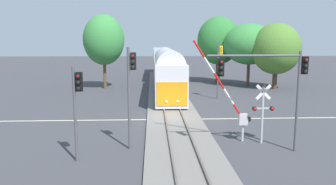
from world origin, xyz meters
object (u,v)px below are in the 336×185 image
traffic_signal_near_right (273,76)px  traffic_signal_near_left (77,99)px  traffic_signal_far_side (219,62)px  elm_centre_background (218,41)px  oak_far_right (249,44)px  oak_behind_train (104,40)px  maple_right_background (276,49)px  traffic_signal_median (131,82)px  crossing_gate_near (237,109)px  commuter_train (164,65)px  crossing_signal_mast (263,107)px

traffic_signal_near_right → traffic_signal_near_left: traffic_signal_near_right is taller
traffic_signal_far_side → elm_centre_background: elm_centre_background is taller
traffic_signal_near_right → traffic_signal_near_left: 10.79m
oak_far_right → oak_behind_train: bearing=-175.5°
traffic_signal_far_side → maple_right_background: (8.99, 7.41, 1.20)m
traffic_signal_near_left → oak_far_right: 34.03m
traffic_signal_median → crossing_gate_near: bearing=10.5°
traffic_signal_far_side → oak_far_right: size_ratio=0.70×
traffic_signal_near_left → elm_centre_background: elm_centre_background is taller
crossing_gate_near → traffic_signal_near_left: bearing=-161.3°
commuter_train → crossing_gate_near: (3.60, -27.99, -0.69)m
traffic_signal_near_left → maple_right_background: size_ratio=0.59×
traffic_signal_near_right → crossing_signal_mast: bearing=87.1°
traffic_signal_far_side → traffic_signal_near_left: size_ratio=1.20×
traffic_signal_far_side → oak_behind_train: bearing=146.9°
traffic_signal_median → traffic_signal_near_left: bearing=-144.5°
elm_centre_background → maple_right_background: bearing=-45.8°
commuter_train → oak_far_right: (11.82, -2.05, 3.09)m
traffic_signal_far_side → maple_right_background: size_ratio=0.71×
commuter_train → crossing_gate_near: bearing=-82.7°
traffic_signal_median → elm_centre_background: elm_centre_background is taller
crossing_signal_mast → elm_centre_background: size_ratio=0.39×
commuter_train → maple_right_background: bearing=-19.3°
commuter_train → traffic_signal_near_left: bearing=-100.3°
traffic_signal_far_side → maple_right_background: maple_right_background is taller
commuter_train → traffic_signal_far_side: traffic_signal_far_side is taller
oak_behind_train → crossing_signal_mast: bearing=-62.0°
crossing_signal_mast → maple_right_background: 25.36m
traffic_signal_median → elm_centre_background: size_ratio=0.61×
traffic_signal_median → oak_behind_train: (-5.12, 25.58, 2.44)m
traffic_signal_near_right → traffic_signal_near_left: (-10.69, -1.07, -1.01)m
traffic_signal_far_side → oak_far_right: oak_far_right is taller
commuter_train → crossing_signal_mast: commuter_train is taller
crossing_signal_mast → traffic_signal_median: size_ratio=0.64×
crossing_signal_mast → traffic_signal_median: traffic_signal_median is taller
traffic_signal_median → crossing_signal_mast: bearing=5.4°
crossing_signal_mast → maple_right_background: bearing=68.0°
crossing_gate_near → elm_centre_background: elm_centre_background is taller
traffic_signal_near_right → oak_far_right: (6.80, 28.01, 1.44)m
crossing_signal_mast → maple_right_background: (9.44, 23.35, 2.95)m
traffic_signal_near_right → oak_behind_train: size_ratio=0.59×
traffic_signal_near_right → maple_right_background: 26.73m
crossing_signal_mast → traffic_signal_near_right: 2.64m
oak_behind_train → elm_centre_background: elm_centre_background is taller
oak_far_right → oak_behind_train: (-19.94, -1.58, 0.59)m
traffic_signal_median → oak_behind_train: size_ratio=0.62×
commuter_train → crossing_gate_near: crossing_gate_near is taller
crossing_signal_mast → traffic_signal_far_side: traffic_signal_far_side is taller
crossing_gate_near → oak_behind_train: bearing=115.7°
crossing_gate_near → traffic_signal_far_side: crossing_gate_near is taller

